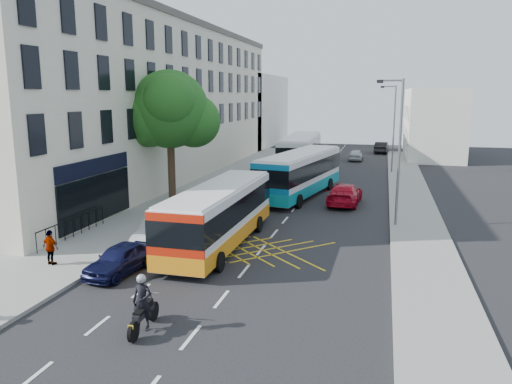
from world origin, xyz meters
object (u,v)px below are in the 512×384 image
Objects in this scene: motorbike at (143,304)px; parked_car_silver at (162,230)px; distant_car_grey at (322,151)px; distant_car_silver at (356,155)px; lamp_near at (398,145)px; bus_mid at (300,173)px; lamp_far at (393,124)px; street_tree at (169,110)px; pedestrian_far at (51,248)px; bus_far at (300,152)px; bus_near at (219,214)px; red_hatchback at (345,194)px; parked_car_blue at (120,259)px; distant_car_dark at (382,147)px.

motorbike is 9.13m from parked_car_silver.
distant_car_grey is at bearing 79.93° from parked_car_silver.
distant_car_silver is at bearing -29.45° from distant_car_grey.
lamp_near is 10.23m from bus_mid.
motorbike is at bearing 86.00° from distant_car_silver.
lamp_near reaches higher than bus_mid.
motorbike is (-7.79, -34.95, -3.73)m from lamp_far.
pedestrian_far is at bearing -88.23° from street_tree.
parked_car_silver is at bearing -97.73° from bus_far.
bus_mid is 14.52m from parked_car_silver.
lamp_far is at bearing 90.00° from lamp_near.
pedestrian_far is (-3.19, -4.19, 0.15)m from parked_car_silver.
lamp_near reaches higher than distant_car_silver.
bus_near is at bearing -90.57° from distant_car_grey.
red_hatchback is 23.50m from distant_car_silver.
bus_near is 25.30m from bus_far.
bus_near is at bearing -107.96° from lamp_far.
bus_near is 0.87× the size of bus_far.
bus_near reaches higher than parked_car_blue.
bus_near is at bearing 84.87° from distant_car_dark.
bus_near is 7.72m from pedestrian_far.
parked_car_silver is (-2.56, -25.99, -1.04)m from bus_far.
bus_mid reaches higher than parked_car_blue.
pedestrian_far is at bearing -102.89° from bus_far.
bus_far is 19.17m from distant_car_dark.
bus_near is 0.90× the size of bus_mid.
bus_far is at bearing 63.77° from distant_car_silver.
red_hatchback is 0.96× the size of distant_car_grey.
parked_car_blue is at bearing -74.98° from street_tree.
bus_far is at bearing -93.34° from distant_car_grey.
motorbike reaches higher than distant_car_grey.
distant_car_dark is at bearing -90.58° from red_hatchback.
bus_near is 36.92m from distant_car_grey.
lamp_far reaches higher than bus_far.
lamp_near is 1.74× the size of parked_car_silver.
motorbike is 0.49× the size of distant_car_dark.
distant_car_grey is 3.37× the size of pedestrian_far.
red_hatchback is (-3.14, -14.68, -3.91)m from lamp_far.
bus_near is at bearing 83.68° from distant_car_silver.
parked_car_silver reaches higher than distant_car_grey.
bus_near is at bearing 9.09° from parked_car_silver.
bus_far is at bearing 71.36° from distant_car_dark.
motorbike is at bearing -90.86° from bus_far.
red_hatchback is at bearing -71.33° from bus_far.
distant_car_dark is at bearing 91.51° from lamp_near.
distant_car_grey is (-4.67, 25.84, -0.00)m from red_hatchback.
lamp_far reaches higher than parked_car_silver.
red_hatchback is at bearing 92.71° from distant_car_silver.
parked_car_silver is at bearing -149.86° from lamp_near.
red_hatchback is at bearing 90.74° from distant_car_dark.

